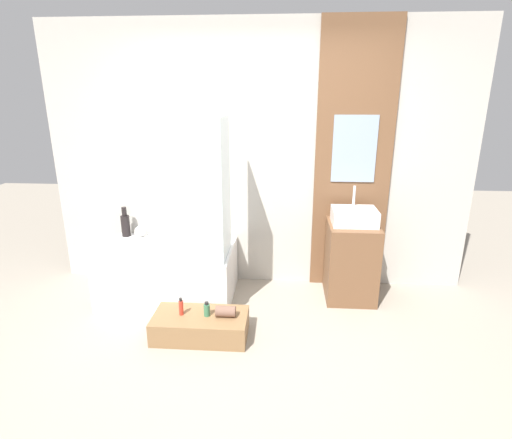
{
  "coord_description": "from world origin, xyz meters",
  "views": [
    {
      "loc": [
        0.26,
        -2.37,
        1.93
      ],
      "look_at": [
        0.04,
        0.68,
        0.96
      ],
      "focal_mm": 28.0,
      "sensor_mm": 36.0,
      "label": 1
    }
  ],
  "objects": [
    {
      "name": "wall_wood_accent",
      "position": [
        0.92,
        1.53,
        1.31
      ],
      "size": [
        0.73,
        0.04,
        2.6
      ],
      "color": "brown",
      "rests_on": "ground_plane"
    },
    {
      "name": "vase_tall_dark",
      "position": [
        -1.37,
        1.44,
        0.63
      ],
      "size": [
        0.09,
        0.09,
        0.31
      ],
      "color": "black",
      "rests_on": "bathtub"
    },
    {
      "name": "towel_roll",
      "position": [
        -0.19,
        0.46,
        0.24
      ],
      "size": [
        0.16,
        0.09,
        0.09
      ],
      "primitive_type": "cylinder",
      "rotation": [
        0.0,
        1.57,
        0.0
      ],
      "color": "brown",
      "rests_on": "wooden_step_bench"
    },
    {
      "name": "bottle_soap_primary",
      "position": [
        -0.56,
        0.46,
        0.26
      ],
      "size": [
        0.04,
        0.04,
        0.15
      ],
      "color": "red",
      "rests_on": "wooden_step_bench"
    },
    {
      "name": "glass_shower_screen",
      "position": [
        -0.25,
        1.01,
        1.13
      ],
      "size": [
        0.01,
        0.5,
        1.24
      ],
      "primitive_type": "cube",
      "color": "silver",
      "rests_on": "bathtub"
    },
    {
      "name": "wall_tiled_back",
      "position": [
        0.0,
        1.58,
        1.3
      ],
      "size": [
        4.2,
        0.06,
        2.6
      ],
      "primitive_type": "cube",
      "color": "#B7B2A8",
      "rests_on": "ground_plane"
    },
    {
      "name": "sink",
      "position": [
        0.92,
        1.25,
        0.83
      ],
      "size": [
        0.41,
        0.32,
        0.35
      ],
      "color": "white",
      "rests_on": "vanity_cabinet"
    },
    {
      "name": "ground_plane",
      "position": [
        0.0,
        0.0,
        0.0
      ],
      "size": [
        12.0,
        12.0,
        0.0
      ],
      "primitive_type": "plane",
      "color": "gray"
    },
    {
      "name": "wooden_step_bench",
      "position": [
        -0.4,
        0.46,
        0.1
      ],
      "size": [
        0.77,
        0.39,
        0.2
      ],
      "primitive_type": "cube",
      "color": "olive",
      "rests_on": "ground_plane"
    },
    {
      "name": "vanity_cabinet",
      "position": [
        0.92,
        1.25,
        0.38
      ],
      "size": [
        0.47,
        0.52,
        0.75
      ],
      "primitive_type": "cube",
      "color": "brown",
      "rests_on": "ground_plane"
    },
    {
      "name": "bathtub",
      "position": [
        -0.84,
        1.13,
        0.26
      ],
      "size": [
        1.24,
        0.79,
        0.51
      ],
      "color": "white",
      "rests_on": "ground_plane"
    },
    {
      "name": "bottle_soap_secondary",
      "position": [
        -0.35,
        0.46,
        0.25
      ],
      "size": [
        0.05,
        0.05,
        0.12
      ],
      "color": "#38704C",
      "rests_on": "wooden_step_bench"
    },
    {
      "name": "vase_round_light",
      "position": [
        -1.22,
        1.42,
        0.57
      ],
      "size": [
        0.11,
        0.11,
        0.11
      ],
      "primitive_type": "sphere",
      "color": "silver",
      "rests_on": "bathtub"
    }
  ]
}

